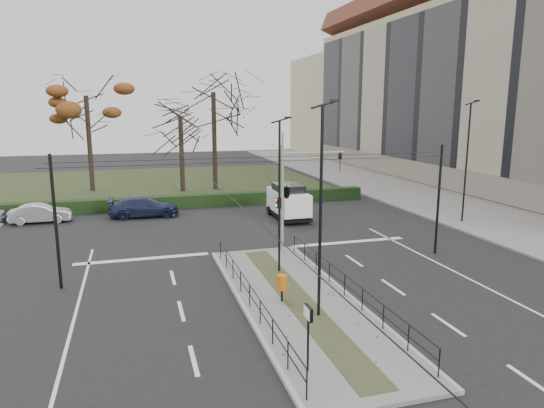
{
  "coord_description": "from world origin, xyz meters",
  "views": [
    {
      "loc": [
        -6.21,
        -20.29,
        7.89
      ],
      "look_at": [
        1.65,
        7.03,
        2.26
      ],
      "focal_mm": 32.0,
      "sensor_mm": 36.0,
      "label": 1
    }
  ],
  "objects_px": {
    "streetlamp_median_far": "(280,195)",
    "litter_bin": "(282,283)",
    "parked_car_third": "(144,207)",
    "bare_tree_center": "(213,99)",
    "white_van": "(288,201)",
    "info_panel": "(308,320)",
    "traffic_light": "(288,190)",
    "streetlamp_median_near": "(321,210)",
    "parked_car_second": "(40,213)",
    "rust_tree": "(86,96)",
    "streetlamp_sidewalk": "(467,161)",
    "bare_tree_near": "(180,122)"
  },
  "relations": [
    {
      "from": "streetlamp_median_far",
      "to": "litter_bin",
      "type": "bearing_deg",
      "value": -105.46
    },
    {
      "from": "litter_bin",
      "to": "streetlamp_median_far",
      "type": "height_order",
      "value": "streetlamp_median_far"
    },
    {
      "from": "parked_car_third",
      "to": "bare_tree_center",
      "type": "bearing_deg",
      "value": -31.52
    },
    {
      "from": "streetlamp_median_far",
      "to": "bare_tree_center",
      "type": "height_order",
      "value": "bare_tree_center"
    },
    {
      "from": "white_van",
      "to": "bare_tree_center",
      "type": "height_order",
      "value": "bare_tree_center"
    },
    {
      "from": "info_panel",
      "to": "white_van",
      "type": "height_order",
      "value": "white_van"
    },
    {
      "from": "streetlamp_median_far",
      "to": "white_van",
      "type": "height_order",
      "value": "streetlamp_median_far"
    },
    {
      "from": "traffic_light",
      "to": "white_van",
      "type": "relative_size",
      "value": 1.21
    },
    {
      "from": "litter_bin",
      "to": "streetlamp_median_near",
      "type": "relative_size",
      "value": 0.14
    },
    {
      "from": "parked_car_second",
      "to": "bare_tree_center",
      "type": "height_order",
      "value": "bare_tree_center"
    },
    {
      "from": "parked_car_third",
      "to": "white_van",
      "type": "height_order",
      "value": "white_van"
    },
    {
      "from": "streetlamp_median_near",
      "to": "white_van",
      "type": "xyz_separation_m",
      "value": [
        4.15,
        16.64,
        -2.92
      ]
    },
    {
      "from": "streetlamp_median_far",
      "to": "white_van",
      "type": "bearing_deg",
      "value": 70.05
    },
    {
      "from": "white_van",
      "to": "litter_bin",
      "type": "bearing_deg",
      "value": -108.89
    },
    {
      "from": "rust_tree",
      "to": "bare_tree_center",
      "type": "xyz_separation_m",
      "value": [
        11.58,
        -2.32,
        -0.3
      ]
    },
    {
      "from": "info_panel",
      "to": "parked_car_third",
      "type": "bearing_deg",
      "value": 99.82
    },
    {
      "from": "traffic_light",
      "to": "parked_car_third",
      "type": "xyz_separation_m",
      "value": [
        -7.46,
        11.51,
        -2.79
      ]
    },
    {
      "from": "streetlamp_sidewalk",
      "to": "parked_car_second",
      "type": "relative_size",
      "value": 2.05
    },
    {
      "from": "litter_bin",
      "to": "parked_car_third",
      "type": "relative_size",
      "value": 0.22
    },
    {
      "from": "litter_bin",
      "to": "streetlamp_median_near",
      "type": "xyz_separation_m",
      "value": [
        0.96,
        -1.69,
        3.3
      ]
    },
    {
      "from": "info_panel",
      "to": "parked_car_second",
      "type": "height_order",
      "value": "info_panel"
    },
    {
      "from": "streetlamp_median_near",
      "to": "parked_car_third",
      "type": "relative_size",
      "value": 1.6
    },
    {
      "from": "traffic_light",
      "to": "litter_bin",
      "type": "relative_size",
      "value": 5.22
    },
    {
      "from": "parked_car_third",
      "to": "traffic_light",
      "type": "bearing_deg",
      "value": -144.69
    },
    {
      "from": "litter_bin",
      "to": "parked_car_second",
      "type": "distance_m",
      "value": 22.06
    },
    {
      "from": "parked_car_third",
      "to": "rust_tree",
      "type": "height_order",
      "value": "rust_tree"
    },
    {
      "from": "bare_tree_near",
      "to": "streetlamp_median_near",
      "type": "bearing_deg",
      "value": -86.11
    },
    {
      "from": "streetlamp_median_near",
      "to": "streetlamp_sidewalk",
      "type": "xyz_separation_m",
      "value": [
        15.41,
        11.9,
        0.12
      ]
    },
    {
      "from": "traffic_light",
      "to": "streetlamp_median_far",
      "type": "relative_size",
      "value": 0.79
    },
    {
      "from": "streetlamp_median_far",
      "to": "parked_car_third",
      "type": "distance_m",
      "value": 16.35
    },
    {
      "from": "litter_bin",
      "to": "bare_tree_near",
      "type": "relative_size",
      "value": 0.12
    },
    {
      "from": "traffic_light",
      "to": "streetlamp_median_far",
      "type": "bearing_deg",
      "value": -114.15
    },
    {
      "from": "parked_car_third",
      "to": "bare_tree_center",
      "type": "distance_m",
      "value": 15.02
    },
    {
      "from": "litter_bin",
      "to": "parked_car_second",
      "type": "height_order",
      "value": "parked_car_second"
    },
    {
      "from": "parked_car_second",
      "to": "parked_car_third",
      "type": "relative_size",
      "value": 0.8
    },
    {
      "from": "litter_bin",
      "to": "info_panel",
      "type": "relative_size",
      "value": 0.54
    },
    {
      "from": "streetlamp_sidewalk",
      "to": "streetlamp_median_far",
      "type": "bearing_deg",
      "value": -156.71
    },
    {
      "from": "streetlamp_median_near",
      "to": "rust_tree",
      "type": "xyz_separation_m",
      "value": [
        -10.4,
        33.06,
        4.79
      ]
    },
    {
      "from": "info_panel",
      "to": "litter_bin",
      "type": "bearing_deg",
      "value": 81.09
    },
    {
      "from": "bare_tree_center",
      "to": "streetlamp_median_near",
      "type": "bearing_deg",
      "value": -92.19
    },
    {
      "from": "streetlamp_median_near",
      "to": "bare_tree_center",
      "type": "xyz_separation_m",
      "value": [
        1.18,
        30.74,
        4.48
      ]
    },
    {
      "from": "parked_car_second",
      "to": "white_van",
      "type": "xyz_separation_m",
      "value": [
        17.1,
        -3.57,
        0.65
      ]
    },
    {
      "from": "litter_bin",
      "to": "bare_tree_center",
      "type": "height_order",
      "value": "bare_tree_center"
    },
    {
      "from": "info_panel",
      "to": "rust_tree",
      "type": "relative_size",
      "value": 0.17
    },
    {
      "from": "traffic_light",
      "to": "bare_tree_center",
      "type": "height_order",
      "value": "bare_tree_center"
    },
    {
      "from": "bare_tree_center",
      "to": "bare_tree_near",
      "type": "relative_size",
      "value": 1.31
    },
    {
      "from": "parked_car_third",
      "to": "bare_tree_center",
      "type": "height_order",
      "value": "bare_tree_center"
    },
    {
      "from": "litter_bin",
      "to": "streetlamp_median_far",
      "type": "distance_m",
      "value": 4.76
    },
    {
      "from": "parked_car_second",
      "to": "rust_tree",
      "type": "bearing_deg",
      "value": -13.03
    },
    {
      "from": "streetlamp_median_far",
      "to": "white_van",
      "type": "xyz_separation_m",
      "value": [
        4.12,
        11.35,
        -2.58
      ]
    }
  ]
}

